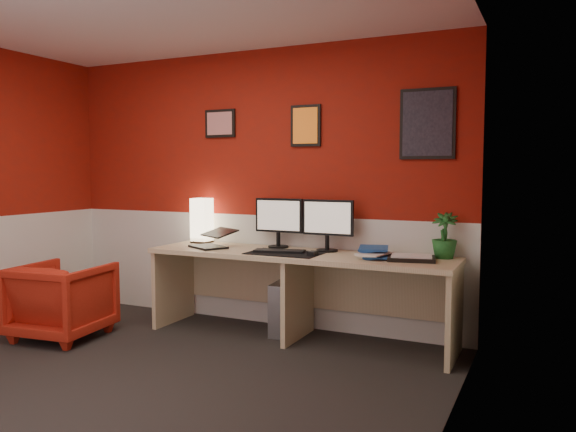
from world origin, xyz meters
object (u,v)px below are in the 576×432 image
at_px(monitor_right, 327,217).
at_px(potted_plant, 444,236).
at_px(armchair, 62,300).
at_px(shoji_lamp, 202,222).
at_px(monitor_left, 278,215).
at_px(pc_tower, 288,307).
at_px(desk, 298,296).
at_px(zen_tray, 411,259).
at_px(laptop, 208,235).

relative_size(monitor_right, potted_plant, 1.63).
distance_m(monitor_right, armchair, 2.34).
bearing_deg(shoji_lamp, armchair, -125.96).
relative_size(monitor_left, potted_plant, 1.63).
bearing_deg(pc_tower, monitor_left, 140.56).
bearing_deg(potted_plant, armchair, -161.05).
distance_m(desk, armchair, 1.99).
relative_size(monitor_right, pc_tower, 1.29).
xyz_separation_m(monitor_left, pc_tower, (0.13, -0.08, -0.80)).
distance_m(monitor_left, zen_tray, 1.28).
relative_size(shoji_lamp, monitor_left, 0.69).
bearing_deg(monitor_right, armchair, -153.99).
relative_size(monitor_right, zen_tray, 1.66).
xyz_separation_m(monitor_left, monitor_right, (0.48, -0.04, 0.00)).
bearing_deg(armchair, pc_tower, -157.37).
relative_size(zen_tray, armchair, 0.50).
distance_m(monitor_right, potted_plant, 0.96).
bearing_deg(desk, monitor_left, 143.48).
bearing_deg(monitor_right, zen_tray, -13.53).
height_order(desk, monitor_right, monitor_right).
xyz_separation_m(desk, laptop, (-0.84, -0.07, 0.47)).
distance_m(zen_tray, potted_plant, 0.34).
bearing_deg(pc_tower, potted_plant, -3.22).
relative_size(laptop, monitor_right, 0.57).
distance_m(desk, monitor_right, 0.70).
height_order(laptop, potted_plant, potted_plant).
height_order(shoji_lamp, potted_plant, shoji_lamp).
bearing_deg(desk, monitor_right, 42.81).
bearing_deg(shoji_lamp, desk, -10.70).
relative_size(desk, monitor_left, 4.48).
bearing_deg(monitor_left, monitor_right, -4.60).
xyz_separation_m(zen_tray, pc_tower, (-1.10, 0.14, -0.52)).
xyz_separation_m(monitor_left, armchair, (-1.53, -1.02, -0.70)).
distance_m(desk, shoji_lamp, 1.24).
bearing_deg(desk, armchair, -156.14).
distance_m(potted_plant, pc_tower, 1.48).
distance_m(laptop, zen_tray, 1.79).
distance_m(pc_tower, armchair, 1.91).
relative_size(shoji_lamp, zen_tray, 1.14).
relative_size(monitor_left, pc_tower, 1.29).
bearing_deg(laptop, zen_tray, 30.83).
relative_size(zen_tray, potted_plant, 0.99).
relative_size(laptop, armchair, 0.47).
bearing_deg(pc_tower, laptop, -170.26).
height_order(desk, laptop, laptop).
height_order(monitor_left, monitor_right, same).
bearing_deg(monitor_right, potted_plant, 2.28).
xyz_separation_m(shoji_lamp, armchair, (-0.73, -1.01, -0.61)).
relative_size(laptop, pc_tower, 0.73).
relative_size(desk, armchair, 3.72).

